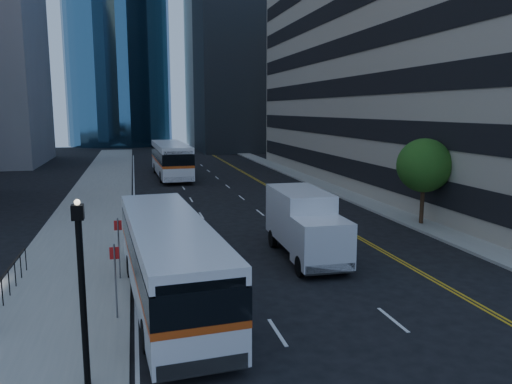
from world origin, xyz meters
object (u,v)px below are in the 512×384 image
Objects in this scene: lamp_post at (82,286)px; bus_front at (169,259)px; box_truck at (305,224)px; street_tree at (424,166)px; bus_rear at (171,159)px.

lamp_post is 0.38× the size of bus_front.
lamp_post is 0.70× the size of box_truck.
street_tree reaches higher than lamp_post.
lamp_post reaches higher than bus_front.
box_truck is at bearing 27.85° from bus_front.
box_truck is (3.97, -30.42, -0.25)m from bus_rear.
bus_front is at bearing -96.19° from bus_rear.
lamp_post reaches higher than bus_rear.
street_tree is 1.12× the size of lamp_post.
bus_rear is at bearing 81.57° from bus_front.
box_truck is (6.57, 4.10, -0.01)m from bus_front.
street_tree is at bearing 37.87° from lamp_post.
street_tree is 0.38× the size of bus_rear.
bus_front is 34.62m from bus_rear.
box_truck reaches higher than bus_front.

